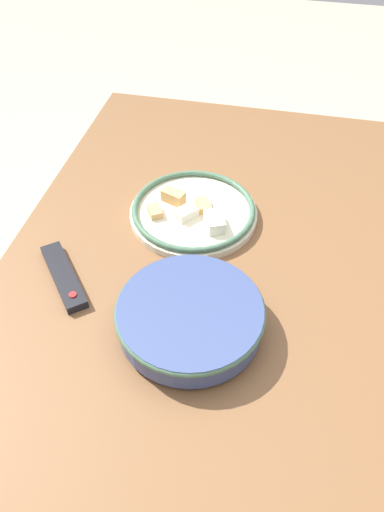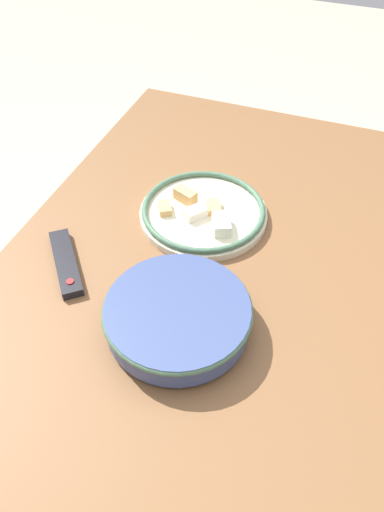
{
  "view_description": "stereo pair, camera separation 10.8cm",
  "coord_description": "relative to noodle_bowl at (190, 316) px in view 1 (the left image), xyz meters",
  "views": [
    {
      "loc": [
        -0.67,
        -0.11,
        1.54
      ],
      "look_at": [
        0.06,
        0.05,
        0.77
      ],
      "focal_mm": 35.0,
      "sensor_mm": 36.0,
      "label": 1
    },
    {
      "loc": [
        -0.64,
        -0.21,
        1.54
      ],
      "look_at": [
        0.06,
        0.05,
        0.77
      ],
      "focal_mm": 35.0,
      "sensor_mm": 36.0,
      "label": 2
    }
  ],
  "objects": [
    {
      "name": "noodle_bowl",
      "position": [
        0.0,
        0.0,
        0.0
      ],
      "size": [
        0.29,
        0.29,
        0.07
      ],
      "color": "#384775",
      "rests_on": "dining_table"
    },
    {
      "name": "tv_remote",
      "position": [
        0.07,
        0.29,
        -0.03
      ],
      "size": [
        0.18,
        0.16,
        0.02
      ],
      "rotation": [
        0.0,
        0.0,
        2.26
      ],
      "color": "black",
      "rests_on": "dining_table"
    },
    {
      "name": "food_plate",
      "position": [
        0.33,
        0.06,
        -0.02
      ],
      "size": [
        0.31,
        0.31,
        0.05
      ],
      "color": "beige",
      "rests_on": "dining_table"
    },
    {
      "name": "dining_table",
      "position": [
        0.1,
        -0.02,
        -0.11
      ],
      "size": [
        1.56,
        0.95,
        0.73
      ],
      "color": "brown",
      "rests_on": "ground_plane"
    },
    {
      "name": "ground_plane",
      "position": [
        0.1,
        -0.02,
        -0.77
      ],
      "size": [
        8.0,
        8.0,
        0.0
      ],
      "primitive_type": "plane",
      "color": "#B7A88E"
    }
  ]
}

